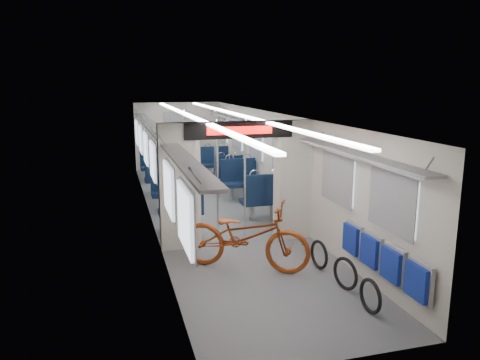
% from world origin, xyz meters
% --- Properties ---
extents(carriage, '(12.00, 12.02, 2.31)m').
position_xyz_m(carriage, '(0.00, -0.27, 1.50)').
color(carriage, '#515456').
rests_on(carriage, ground).
extents(bicycle, '(2.23, 1.73, 1.13)m').
position_xyz_m(bicycle, '(-0.23, -3.24, 0.56)').
color(bicycle, '#8F3B14').
rests_on(bicycle, ground).
extents(flip_bench, '(0.12, 2.11, 0.52)m').
position_xyz_m(flip_bench, '(1.35, -4.72, 0.58)').
color(flip_bench, gray).
rests_on(flip_bench, carriage).
extents(bike_hoop_a, '(0.08, 0.48, 0.48)m').
position_xyz_m(bike_hoop_a, '(0.96, -5.12, 0.21)').
color(bike_hoop_a, black).
rests_on(bike_hoop_a, ground).
extents(bike_hoop_b, '(0.18, 0.49, 0.50)m').
position_xyz_m(bike_hoop_b, '(0.98, -4.39, 0.22)').
color(bike_hoop_b, black).
rests_on(bike_hoop_b, ground).
extents(bike_hoop_c, '(0.11, 0.48, 0.48)m').
position_xyz_m(bike_hoop_c, '(0.95, -3.56, 0.22)').
color(bike_hoop_c, black).
rests_on(bike_hoop_c, ground).
extents(seat_bay_near_left, '(0.89, 2.00, 1.08)m').
position_xyz_m(seat_bay_near_left, '(-0.93, -0.17, 0.53)').
color(seat_bay_near_left, black).
rests_on(seat_bay_near_left, ground).
extents(seat_bay_near_right, '(0.95, 2.27, 1.16)m').
position_xyz_m(seat_bay_near_right, '(0.94, 0.30, 0.57)').
color(seat_bay_near_right, black).
rests_on(seat_bay_near_right, ground).
extents(seat_bay_far_left, '(0.94, 2.23, 1.15)m').
position_xyz_m(seat_bay_far_left, '(-0.93, 3.24, 0.56)').
color(seat_bay_far_left, black).
rests_on(seat_bay_far_left, ground).
extents(seat_bay_far_right, '(0.90, 2.01, 1.08)m').
position_xyz_m(seat_bay_far_right, '(0.93, 3.31, 0.53)').
color(seat_bay_far_right, black).
rests_on(seat_bay_far_right, ground).
extents(stanchion_near_left, '(0.04, 0.04, 2.30)m').
position_xyz_m(stanchion_near_left, '(-0.28, -1.52, 1.15)').
color(stanchion_near_left, silver).
rests_on(stanchion_near_left, ground).
extents(stanchion_near_right, '(0.04, 0.04, 2.30)m').
position_xyz_m(stanchion_near_right, '(0.23, -1.65, 1.15)').
color(stanchion_near_right, silver).
rests_on(stanchion_near_right, ground).
extents(stanchion_far_left, '(0.04, 0.04, 2.30)m').
position_xyz_m(stanchion_far_left, '(-0.38, 1.80, 1.15)').
color(stanchion_far_left, silver).
rests_on(stanchion_far_left, ground).
extents(stanchion_far_right, '(0.04, 0.04, 2.30)m').
position_xyz_m(stanchion_far_right, '(0.37, 1.63, 1.15)').
color(stanchion_far_right, silver).
rests_on(stanchion_far_right, ground).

